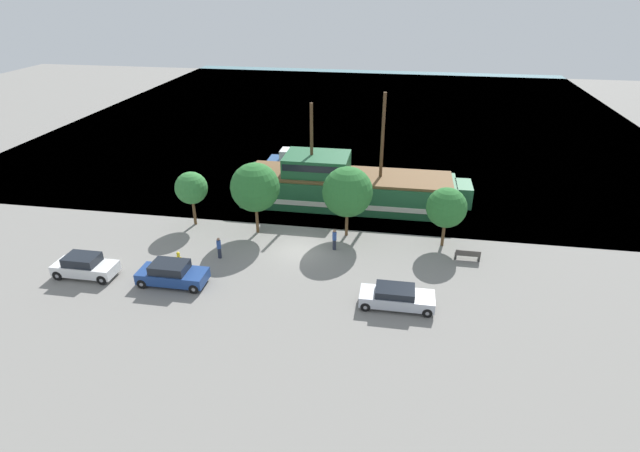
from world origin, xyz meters
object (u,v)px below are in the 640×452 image
Objects in this scene: pedestrian_walking_far at (219,248)px; parked_car_curb_mid at (172,274)px; moored_boat_dockside at (295,161)px; parked_car_curb_front at (85,266)px; parked_car_curb_rear at (396,297)px; fire_hydrant at (178,256)px; bench_promenade_east at (468,255)px; pirate_ship at (346,186)px; pedestrian_walking_near at (334,239)px.

parked_car_curb_mid is at bearing -116.70° from pedestrian_walking_far.
moored_boat_dockside is 1.42× the size of parked_car_curb_front.
parked_car_curb_rear is 16.27m from fire_hydrant.
parked_car_curb_mid is 21.21m from bench_promenade_east.
parked_car_curb_front is (-9.78, -24.32, 0.05)m from moored_boat_dockside.
pirate_ship is 11.95× the size of pedestrian_walking_near.
bench_promenade_east is (21.02, 3.68, 0.03)m from fire_hydrant.
pedestrian_walking_near reaches higher than parked_car_curb_mid.
parked_car_curb_rear is at bearing -71.74° from pirate_ship.
pedestrian_walking_near is at bearing 126.21° from parked_car_curb_rear.
moored_boat_dockside reaches higher than pedestrian_walking_far.
pedestrian_walking_near reaches higher than fire_hydrant.
moored_boat_dockside is at bearing 86.02° from pedestrian_walking_far.
moored_boat_dockside is 3.67× the size of pedestrian_walking_far.
pedestrian_walking_far is at bearing 25.37° from parked_car_curb_front.
parked_car_curb_mid is 2.56× the size of bench_promenade_east.
moored_boat_dockside is 27.05m from parked_car_curb_rear.
fire_hydrant is at bearing 169.23° from parked_car_curb_rear.
pirate_ship is 22.55m from parked_car_curb_front.
parked_car_curb_rear is 8.30m from pedestrian_walking_near.
parked_car_curb_mid reaches higher than bench_promenade_east.
pedestrian_walking_far is at bearing -171.51° from bench_promenade_east.
pirate_ship is 18.35m from parked_car_curb_mid.
parked_car_curb_mid is (6.41, 0.08, -0.01)m from parked_car_curb_front.
moored_boat_dockside reaches higher than parked_car_curb_front.
parked_car_curb_front reaches higher than fire_hydrant.
fire_hydrant is 21.34m from bench_promenade_east.
pedestrian_walking_far is at bearing -125.05° from pirate_ship.
pedestrian_walking_near is 1.02× the size of pedestrian_walking_far.
parked_car_curb_front is 0.92× the size of parked_car_curb_rear.
bench_promenade_east is 1.08× the size of pedestrian_walking_far.
moored_boat_dockside is 24.35m from bench_promenade_east.
pedestrian_walking_far is (2.83, 0.97, 0.44)m from fire_hydrant.
parked_car_curb_rear is 2.80× the size of pedestrian_walking_far.
moored_boat_dockside is 18.95m from pedestrian_walking_near.
pirate_ship reaches higher than pedestrian_walking_near.
moored_boat_dockside is 3.40× the size of bench_promenade_east.
bench_promenade_east is (20.15, 6.60, -0.35)m from parked_car_curb_mid.
parked_car_curb_mid reaches higher than fire_hydrant.
parked_car_curb_front reaches higher than parked_car_curb_rear.
bench_promenade_east reaches higher than fire_hydrant.
parked_car_curb_mid is at bearing -73.36° from fire_hydrant.
parked_car_curb_rear is 8.41m from bench_promenade_east.
pedestrian_walking_far is at bearing -93.98° from moored_boat_dockside.
parked_car_curb_mid is at bearing 179.53° from parked_car_curb_rear.
pedestrian_walking_far is at bearing -161.95° from pedestrian_walking_near.
pirate_ship is 16.58m from fire_hydrant.
parked_car_curb_front is at bearing 179.89° from parked_car_curb_rear.
pedestrian_walking_far reaches higher than parked_car_curb_rear.
pedestrian_walking_near is (-9.94, -0.03, 0.43)m from bench_promenade_east.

